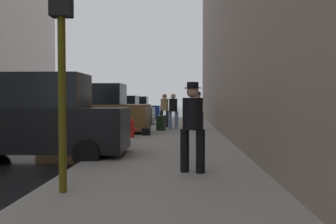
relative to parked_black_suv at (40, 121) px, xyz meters
name	(u,v)px	position (x,y,z in m)	size (l,w,h in m)	color
sidewalk	(169,154)	(3.35, 0.68, -0.96)	(4.00, 40.00, 0.15)	gray
parked_black_suv	(40,121)	(0.00, 0.00, 0.00)	(4.61, 2.08, 2.25)	black
parked_bronze_suv	(96,112)	(0.00, 6.43, 0.00)	(4.67, 2.19, 2.25)	brown
parked_dark_green_sedan	(118,112)	(0.00, 12.06, -0.18)	(4.25, 2.16, 1.79)	#193828
parked_blue_sedan	(133,109)	(0.00, 18.49, -0.18)	(4.20, 2.07, 1.79)	navy
fire_hydrant	(131,128)	(1.80, 4.38, -0.54)	(0.42, 0.22, 0.70)	red
traffic_light	(62,23)	(1.85, -3.87, 1.73)	(0.32, 0.32, 3.60)	#514C0F
pedestrian_in_jeans	(173,109)	(3.28, 8.47, 0.07)	(0.51, 0.43, 1.71)	#728CB2
pedestrian_with_fedora	(193,122)	(3.91, -2.23, 0.10)	(0.53, 0.50, 1.78)	black
pedestrian_with_beanie	(198,109)	(4.44, 7.61, 0.10)	(0.53, 0.49, 1.78)	#333338
pedestrian_in_tan_coat	(165,109)	(2.80, 9.59, 0.07)	(0.50, 0.41, 1.71)	black
rolling_suitcase	(161,123)	(2.74, 7.73, -0.54)	(0.44, 0.61, 1.04)	black
duffel_bag	(146,132)	(2.26, 5.38, -0.74)	(0.32, 0.44, 0.28)	black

